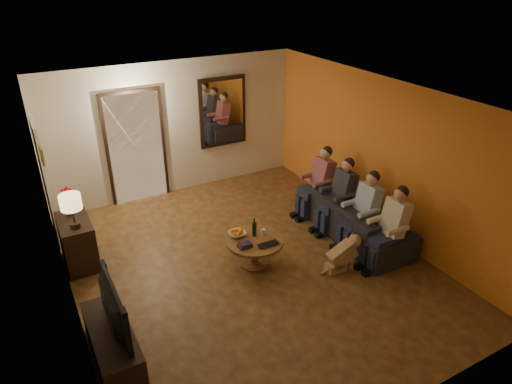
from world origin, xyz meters
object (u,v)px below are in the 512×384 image
dresser (78,242)px  tv (106,309)px  sofa (355,218)px  wine_bottle (254,227)px  person_a (390,230)px  person_b (364,213)px  coffee_table (255,252)px  table_lamp (72,211)px  tv_stand (113,344)px  laptop (270,246)px  dog (342,253)px  person_c (340,198)px  person_d (319,184)px  bowl (237,234)px

dresser → tv: 2.21m
sofa → wine_bottle: size_ratio=7.22×
person_a → person_b: same height
person_a → coffee_table: 2.07m
table_lamp → tv: table_lamp is taller
table_lamp → sofa: 4.45m
table_lamp → coffee_table: bearing=-25.5°
person_a → person_b: (0.00, 0.60, 0.00)m
tv → sofa: size_ratio=0.47×
wine_bottle → dresser: bearing=152.7°
tv_stand → coffee_table: coffee_table is taller
dresser → laptop: bearing=-33.5°
tv → tv_stand: bearing=0.0°
dresser → coffee_table: size_ratio=0.96×
dog → dresser: bearing=150.2°
tv → person_a: person_a is taller
tv_stand → sofa: 4.31m
tv → person_b: person_b is taller
person_b → person_c: (0.00, 0.60, 0.00)m
dresser → coffee_table: bearing=-29.7°
tv → person_b: (4.14, 0.49, -0.14)m
person_c → coffee_table: person_c is taller
tv_stand → wine_bottle: bearing=21.6°
sofa → person_a: 0.95m
tv → person_d: (4.14, 1.69, -0.14)m
dresser → tv: tv is taller
person_c → wine_bottle: person_c is taller
tv → coffee_table: 2.54m
tv_stand → sofa: sofa is taller
table_lamp → person_d: bearing=-3.8°
tv → bowl: (2.16, 1.06, -0.25)m
person_a → dog: (-0.71, 0.22, -0.32)m
dresser → laptop: size_ratio=2.57×
person_a → laptop: (-1.70, 0.68, -0.14)m
person_a → bowl: 2.30m
tv → wine_bottle: tv is taller
tv → coffee_table: size_ratio=1.20×
table_lamp → laptop: (2.44, -1.39, -0.56)m
person_c → sofa: bearing=-71.6°
sofa → dresser: bearing=74.9°
sofa → dog: 1.06m
tv_stand → person_a: person_a is taller
bowl → tv_stand: bearing=-153.8°
person_c → dog: (-0.71, -0.98, -0.32)m
person_b → laptop: 1.70m
tv → bowl: tv is taller
table_lamp → person_c: (4.14, -0.87, -0.42)m
person_a → person_d: same height
table_lamp → coffee_table: (2.34, -1.11, -0.80)m
tv_stand → wine_bottle: size_ratio=4.18×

